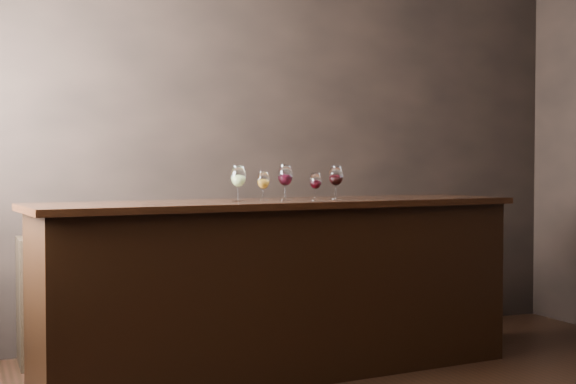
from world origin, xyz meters
name	(u,v)px	position (x,y,z in m)	size (l,w,h in m)	color
room_shell	(374,60)	(-0.23, 0.11, 1.81)	(5.02, 4.52, 2.81)	black
bar_counter	(283,291)	(-0.28, 1.20, 0.52)	(2.97, 0.64, 1.04)	black
bar_top	(283,203)	(-0.28, 1.20, 1.06)	(3.07, 0.71, 0.04)	black
back_bar_shelf	(192,292)	(-0.63, 2.03, 0.41)	(2.30, 0.40, 0.83)	black
glass_white	(238,177)	(-0.57, 1.18, 1.22)	(0.09, 0.09, 0.21)	white
glass_amber	(263,181)	(-0.39, 1.22, 1.20)	(0.08, 0.08, 0.18)	white
glass_red_a	(285,176)	(-0.25, 1.22, 1.23)	(0.09, 0.09, 0.22)	white
glass_red_b	(316,182)	(-0.07, 1.16, 1.19)	(0.07, 0.07, 0.17)	white
glass_red_c	(336,177)	(0.08, 1.19, 1.22)	(0.09, 0.09, 0.21)	white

